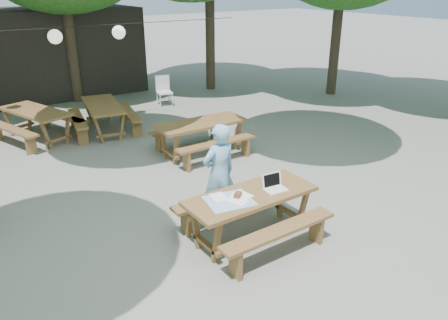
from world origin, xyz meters
TOP-DOWN VIEW (x-y plane):
  - ground at (0.00, 0.00)m, footprint 80.00×80.00m
  - pavilion at (0.50, 10.50)m, footprint 6.00×3.00m
  - main_picnic_table at (0.61, -0.60)m, footprint 2.00×1.58m
  - picnic_table_ne at (1.85, 2.77)m, footprint 2.01×1.61m
  - picnic_table_far_w at (-0.96, 5.85)m, footprint 2.10×2.31m
  - picnic_table_far_e at (0.59, 5.48)m, footprint 1.90×2.15m
  - woman at (0.53, 0.13)m, footprint 0.62×0.42m
  - plastic_chair at (3.08, 6.93)m, footprint 0.53×0.53m
  - laptop at (0.99, -0.67)m, footprint 0.36×0.30m
  - tabletop_clutter at (0.25, -0.60)m, footprint 0.76×0.67m
  - paper_lanterns at (-0.19, 6.00)m, footprint 9.00×0.34m

SIDE VIEW (x-z plane):
  - ground at x=0.00m, z-range 0.00..0.00m
  - plastic_chair at x=3.08m, z-range -0.19..0.71m
  - main_picnic_table at x=0.61m, z-range 0.01..0.76m
  - picnic_table_ne at x=1.85m, z-range 0.01..0.76m
  - picnic_table_far_w at x=-0.96m, z-range 0.01..0.76m
  - picnic_table_far_e at x=0.59m, z-range 0.01..0.76m
  - tabletop_clutter at x=0.25m, z-range 0.72..0.80m
  - laptop at x=0.99m, z-range 0.69..0.93m
  - woman at x=0.53m, z-range 0.00..1.65m
  - pavilion at x=0.50m, z-range 0.00..2.80m
  - paper_lanterns at x=-0.19m, z-range 2.21..2.59m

